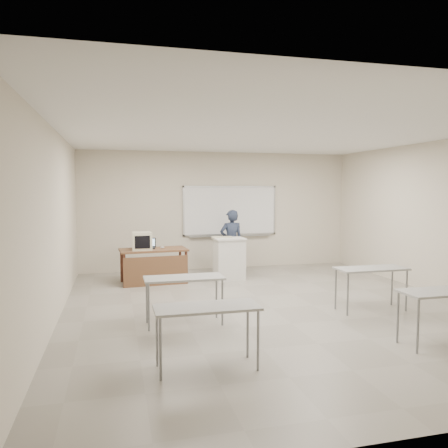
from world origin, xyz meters
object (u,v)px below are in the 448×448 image
object	(u,v)px
instructor_desk	(154,259)
crt_monitor	(142,241)
whiteboard	(230,211)
podium	(229,259)
mouse	(162,247)
keyboard	(222,237)
presenter	(231,242)
laptop	(148,246)

from	to	relation	value
instructor_desk	crt_monitor	xyz separation A→B (m)	(-0.25, 0.06, 0.39)
whiteboard	podium	xyz separation A→B (m)	(-0.41, -1.47, -1.00)
mouse	keyboard	distance (m)	1.36
mouse	presenter	size ratio (longest dim) A/B	0.06
keyboard	podium	bearing A→B (deg)	-16.86
laptop	keyboard	world-z (taller)	keyboard
presenter	crt_monitor	bearing A→B (deg)	15.48
laptop	crt_monitor	bearing A→B (deg)	-118.63
podium	crt_monitor	bearing A→B (deg)	175.20
instructor_desk	mouse	distance (m)	0.34
crt_monitor	presenter	bearing A→B (deg)	16.47
crt_monitor	mouse	bearing A→B (deg)	13.20
presenter	podium	bearing A→B (deg)	70.37
laptop	presenter	bearing A→B (deg)	22.45
crt_monitor	keyboard	bearing A→B (deg)	1.25
podium	keyboard	size ratio (longest dim) A/B	2.04
whiteboard	instructor_desk	distance (m)	2.73
whiteboard	instructor_desk	xyz separation A→B (m)	(-2.10, -1.48, -0.93)
crt_monitor	mouse	world-z (taller)	crt_monitor
whiteboard	podium	world-z (taller)	whiteboard
whiteboard	keyboard	size ratio (longest dim) A/B	5.29
whiteboard	presenter	bearing A→B (deg)	-102.47
crt_monitor	presenter	world-z (taller)	presenter
crt_monitor	mouse	distance (m)	0.49
instructor_desk	podium	world-z (taller)	podium
instructor_desk	laptop	world-z (taller)	laptop
whiteboard	presenter	world-z (taller)	whiteboard
keyboard	instructor_desk	bearing A→B (deg)	-165.39
laptop	podium	bearing A→B (deg)	2.53
instructor_desk	presenter	xyz separation A→B (m)	(1.93, 0.69, 0.23)
whiteboard	podium	size ratio (longest dim) A/B	2.59
podium	laptop	size ratio (longest dim) A/B	3.21
podium	laptop	bearing A→B (deg)	169.13
crt_monitor	presenter	xyz separation A→B (m)	(2.18, 0.64, -0.16)
keyboard	presenter	bearing A→B (deg)	68.82
whiteboard	crt_monitor	xyz separation A→B (m)	(-2.35, -1.42, -0.54)
presenter	instructor_desk	bearing A→B (deg)	19.00
whiteboard	instructor_desk	world-z (taller)	whiteboard
crt_monitor	laptop	bearing A→B (deg)	51.57
mouse	presenter	xyz separation A→B (m)	(1.73, 0.53, 0.01)
instructor_desk	crt_monitor	size ratio (longest dim) A/B	3.10
whiteboard	crt_monitor	world-z (taller)	whiteboard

